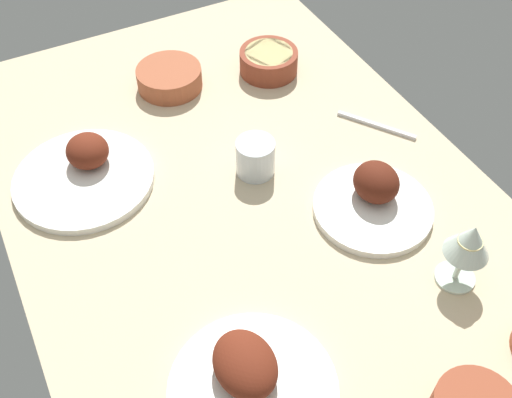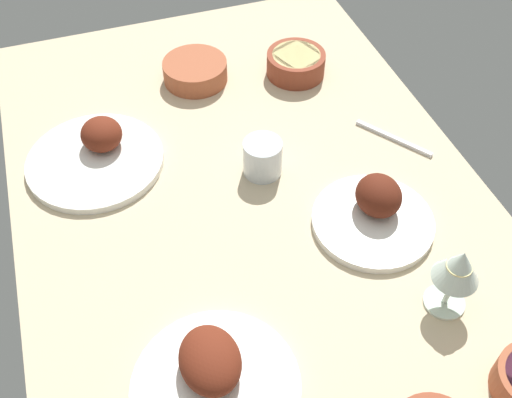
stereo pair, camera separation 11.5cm
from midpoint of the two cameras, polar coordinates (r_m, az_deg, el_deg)
dining_table at (r=117.70cm, az=2.79°, el=-1.45°), size 140.00×90.00×4.00cm
plate_far_side at (r=94.43cm, az=-0.42°, el=-16.66°), size 25.82×25.82×7.54cm
plate_center_main at (r=115.28cm, az=13.96°, el=-1.27°), size 22.70×22.70×8.68cm
plate_near_viewer at (r=126.20cm, az=-12.26°, el=4.08°), size 27.79×27.79×7.73cm
bowl_pasta at (r=145.93cm, az=6.08°, el=12.53°), size 13.72×13.72×5.46cm
bowl_soup at (r=143.63cm, az=-3.45°, el=11.91°), size 14.92×14.92×4.87cm
wine_glass at (r=101.99cm, az=21.64°, el=-6.32°), size 7.60×7.60×14.00cm
water_tumbler at (r=119.93cm, az=3.36°, el=3.78°), size 7.81×7.81×7.55cm
fork_loose at (r=133.45cm, az=15.27°, el=5.42°), size 15.14×10.94×0.80cm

